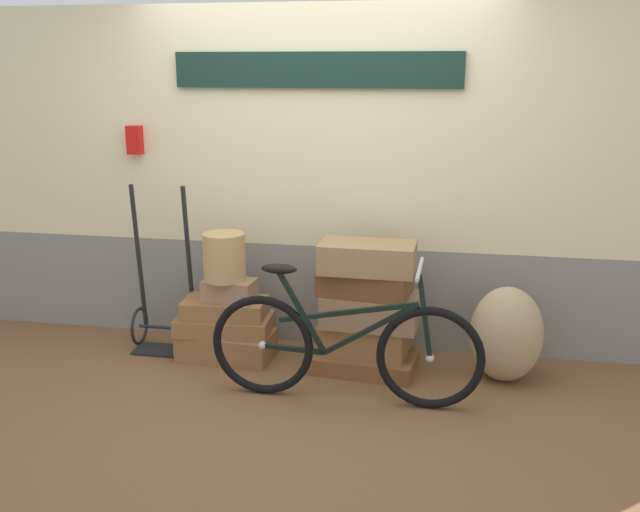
{
  "coord_description": "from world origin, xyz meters",
  "views": [
    {
      "loc": [
        0.93,
        -4.14,
        1.99
      ],
      "look_at": [
        0.1,
        0.25,
        0.8
      ],
      "focal_mm": 40.52,
      "sensor_mm": 36.0,
      "label": 1
    }
  ],
  "objects_px": {
    "bicycle": "(343,347)",
    "suitcase_6": "(371,309)",
    "suitcase_0": "(227,345)",
    "suitcase_2": "(225,308)",
    "suitcase_1": "(225,324)",
    "suitcase_4": "(363,361)",
    "suitcase_8": "(368,257)",
    "suitcase_3": "(230,290)",
    "suitcase_5": "(364,338)",
    "suitcase_7": "(365,282)",
    "burlap_sack": "(506,334)",
    "wicker_basket": "(224,257)",
    "luggage_trolley": "(165,311)"
  },
  "relations": [
    {
      "from": "luggage_trolley",
      "to": "bicycle",
      "type": "distance_m",
      "value": 1.52
    },
    {
      "from": "suitcase_0",
      "to": "suitcase_4",
      "type": "bearing_deg",
      "value": 1.61
    },
    {
      "from": "suitcase_0",
      "to": "suitcase_7",
      "type": "bearing_deg",
      "value": 3.65
    },
    {
      "from": "suitcase_1",
      "to": "suitcase_2",
      "type": "height_order",
      "value": "suitcase_2"
    },
    {
      "from": "suitcase_0",
      "to": "suitcase_1",
      "type": "xyz_separation_m",
      "value": [
        -0.02,
        0.01,
        0.15
      ]
    },
    {
      "from": "suitcase_4",
      "to": "suitcase_6",
      "type": "height_order",
      "value": "suitcase_6"
    },
    {
      "from": "suitcase_6",
      "to": "bicycle",
      "type": "distance_m",
      "value": 0.52
    },
    {
      "from": "suitcase_4",
      "to": "suitcase_6",
      "type": "bearing_deg",
      "value": 34.37
    },
    {
      "from": "suitcase_0",
      "to": "suitcase_3",
      "type": "relative_size",
      "value": 1.84
    },
    {
      "from": "suitcase_2",
      "to": "wicker_basket",
      "type": "distance_m",
      "value": 0.37
    },
    {
      "from": "bicycle",
      "to": "burlap_sack",
      "type": "bearing_deg",
      "value": 26.45
    },
    {
      "from": "luggage_trolley",
      "to": "wicker_basket",
      "type": "bearing_deg",
      "value": -12.68
    },
    {
      "from": "suitcase_2",
      "to": "suitcase_3",
      "type": "height_order",
      "value": "suitcase_3"
    },
    {
      "from": "suitcase_4",
      "to": "suitcase_8",
      "type": "distance_m",
      "value": 0.73
    },
    {
      "from": "suitcase_5",
      "to": "suitcase_7",
      "type": "relative_size",
      "value": 0.99
    },
    {
      "from": "suitcase_2",
      "to": "luggage_trolley",
      "type": "bearing_deg",
      "value": 164.82
    },
    {
      "from": "suitcase_0",
      "to": "wicker_basket",
      "type": "height_order",
      "value": "wicker_basket"
    },
    {
      "from": "suitcase_1",
      "to": "bicycle",
      "type": "height_order",
      "value": "bicycle"
    },
    {
      "from": "suitcase_0",
      "to": "bicycle",
      "type": "xyz_separation_m",
      "value": [
        0.9,
        -0.51,
        0.25
      ]
    },
    {
      "from": "suitcase_6",
      "to": "burlap_sack",
      "type": "height_order",
      "value": "burlap_sack"
    },
    {
      "from": "suitcase_2",
      "to": "suitcase_3",
      "type": "relative_size",
      "value": 1.62
    },
    {
      "from": "suitcase_8",
      "to": "wicker_basket",
      "type": "xyz_separation_m",
      "value": [
        -0.97,
        0.03,
        -0.05
      ]
    },
    {
      "from": "suitcase_0",
      "to": "suitcase_5",
      "type": "xyz_separation_m",
      "value": [
        0.96,
        -0.01,
        0.12
      ]
    },
    {
      "from": "suitcase_1",
      "to": "suitcase_7",
      "type": "xyz_separation_m",
      "value": [
        0.98,
        -0.01,
        0.37
      ]
    },
    {
      "from": "suitcase_4",
      "to": "wicker_basket",
      "type": "bearing_deg",
      "value": -175.71
    },
    {
      "from": "suitcase_5",
      "to": "suitcase_8",
      "type": "distance_m",
      "value": 0.57
    },
    {
      "from": "suitcase_7",
      "to": "suitcase_8",
      "type": "distance_m",
      "value": 0.18
    },
    {
      "from": "suitcase_0",
      "to": "suitcase_7",
      "type": "xyz_separation_m",
      "value": [
        0.96,
        0.0,
        0.51
      ]
    },
    {
      "from": "suitcase_2",
      "to": "wicker_basket",
      "type": "relative_size",
      "value": 1.74
    },
    {
      "from": "suitcase_3",
      "to": "luggage_trolley",
      "type": "height_order",
      "value": "luggage_trolley"
    },
    {
      "from": "suitcase_4",
      "to": "suitcase_8",
      "type": "xyz_separation_m",
      "value": [
        0.02,
        -0.01,
        0.73
      ]
    },
    {
      "from": "suitcase_4",
      "to": "suitcase_5",
      "type": "xyz_separation_m",
      "value": [
        0.0,
        0.03,
        0.16
      ]
    },
    {
      "from": "suitcase_0",
      "to": "suitcase_8",
      "type": "height_order",
      "value": "suitcase_8"
    },
    {
      "from": "suitcase_5",
      "to": "suitcase_8",
      "type": "xyz_separation_m",
      "value": [
        0.02,
        -0.03,
        0.57
      ]
    },
    {
      "from": "burlap_sack",
      "to": "wicker_basket",
      "type": "bearing_deg",
      "value": 179.54
    },
    {
      "from": "luggage_trolley",
      "to": "bicycle",
      "type": "height_order",
      "value": "luggage_trolley"
    },
    {
      "from": "suitcase_1",
      "to": "suitcase_4",
      "type": "height_order",
      "value": "suitcase_1"
    },
    {
      "from": "suitcase_0",
      "to": "burlap_sack",
      "type": "height_order",
      "value": "burlap_sack"
    },
    {
      "from": "suitcase_5",
      "to": "suitcase_7",
      "type": "bearing_deg",
      "value": 93.41
    },
    {
      "from": "suitcase_1",
      "to": "suitcase_5",
      "type": "distance_m",
      "value": 0.98
    },
    {
      "from": "wicker_basket",
      "to": "suitcase_0",
      "type": "bearing_deg",
      "value": 126.06
    },
    {
      "from": "suitcase_6",
      "to": "bicycle",
      "type": "height_order",
      "value": "bicycle"
    },
    {
      "from": "suitcase_5",
      "to": "suitcase_6",
      "type": "bearing_deg",
      "value": 6.36
    },
    {
      "from": "suitcase_0",
      "to": "suitcase_8",
      "type": "xyz_separation_m",
      "value": [
        0.98,
        -0.04,
        0.69
      ]
    },
    {
      "from": "suitcase_3",
      "to": "suitcase_5",
      "type": "height_order",
      "value": "suitcase_3"
    },
    {
      "from": "suitcase_0",
      "to": "suitcase_2",
      "type": "bearing_deg",
      "value": 165.54
    },
    {
      "from": "bicycle",
      "to": "suitcase_6",
      "type": "bearing_deg",
      "value": 78.2
    },
    {
      "from": "wicker_basket",
      "to": "suitcase_7",
      "type": "bearing_deg",
      "value": 0.81
    },
    {
      "from": "wicker_basket",
      "to": "luggage_trolley",
      "type": "distance_m",
      "value": 0.68
    },
    {
      "from": "luggage_trolley",
      "to": "burlap_sack",
      "type": "relative_size",
      "value": 1.89
    }
  ]
}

